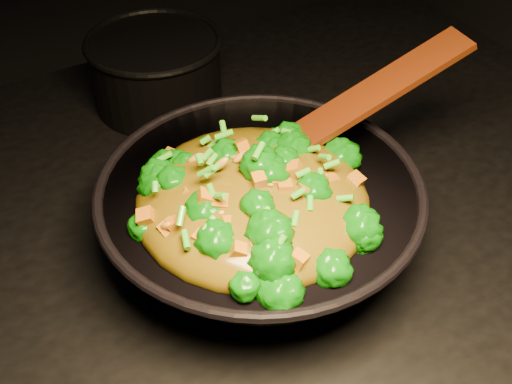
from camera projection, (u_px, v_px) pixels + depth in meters
stovetop at (262, 359)px, 1.23m from camera, size 1.20×0.90×0.90m
wok at (260, 220)px, 0.79m from camera, size 0.42×0.42×0.11m
stir_fry at (252, 174)px, 0.70m from camera, size 0.35×0.35×0.09m
spatula at (351, 107)px, 0.78m from camera, size 0.31×0.08×0.13m
back_pot at (157, 71)px, 1.04m from camera, size 0.24×0.24×0.12m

